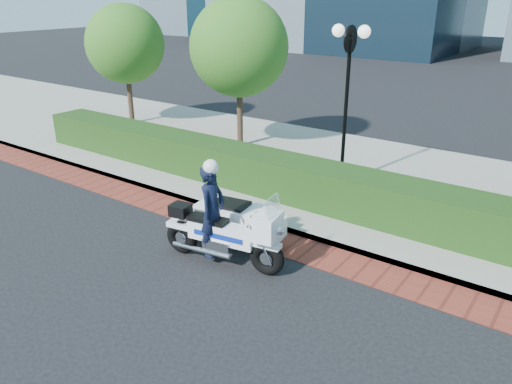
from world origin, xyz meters
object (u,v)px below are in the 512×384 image
Objects in this scene: tree_a at (125,44)px; tree_b at (239,47)px; lamppost at (348,82)px; police_motorcycle at (227,221)px.

tree_a is 5.50m from tree_b.
tree_b is at bearing 163.89° from lamppost.
tree_b reaches higher than tree_a.
police_motorcycle is (9.75, -6.04, -2.48)m from tree_a.
lamppost is at bearing -7.41° from tree_a.
tree_a reaches higher than police_motorcycle.
tree_a is at bearing 180.00° from tree_b.
tree_b is (5.50, 0.00, 0.21)m from tree_a.
police_motorcycle is at bearing -92.99° from lamppost.
police_motorcycle is at bearing -31.77° from tree_a.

